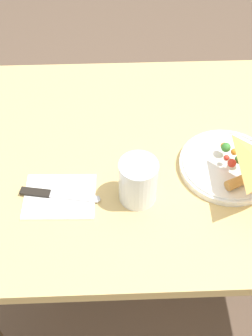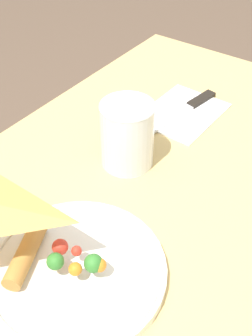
{
  "view_description": "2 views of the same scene",
  "coord_description": "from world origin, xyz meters",
  "px_view_note": "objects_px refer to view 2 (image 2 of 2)",
  "views": [
    {
      "loc": [
        -0.16,
        -0.7,
        1.47
      ],
      "look_at": [
        -0.14,
        -0.1,
        0.76
      ],
      "focal_mm": 45.0,
      "sensor_mm": 36.0,
      "label": 1
    },
    {
      "loc": [
        0.32,
        0.17,
        1.16
      ],
      "look_at": [
        -0.08,
        -0.12,
        0.72
      ],
      "focal_mm": 45.0,
      "sensor_mm": 36.0,
      "label": 2
    }
  ],
  "objects_px": {
    "dining_table": "(157,287)",
    "milk_glass": "(127,136)",
    "plate_pizza": "(76,268)",
    "butter_knife": "(186,109)"
  },
  "relations": [
    {
      "from": "dining_table",
      "to": "milk_glass",
      "type": "relative_size",
      "value": 10.24
    },
    {
      "from": "plate_pizza",
      "to": "milk_glass",
      "type": "xyz_separation_m",
      "value": [
        -0.22,
        -0.08,
        0.04
      ]
    },
    {
      "from": "dining_table",
      "to": "butter_knife",
      "type": "xyz_separation_m",
      "value": [
        -0.3,
        -0.13,
        0.11
      ]
    },
    {
      "from": "dining_table",
      "to": "plate_pizza",
      "type": "bearing_deg",
      "value": -29.87
    },
    {
      "from": "plate_pizza",
      "to": "butter_knife",
      "type": "xyz_separation_m",
      "value": [
        -0.4,
        -0.07,
        -0.01
      ]
    },
    {
      "from": "plate_pizza",
      "to": "dining_table",
      "type": "bearing_deg",
      "value": 150.13
    },
    {
      "from": "plate_pizza",
      "to": "milk_glass",
      "type": "relative_size",
      "value": 2.08
    },
    {
      "from": "dining_table",
      "to": "butter_knife",
      "type": "distance_m",
      "value": 0.34
    },
    {
      "from": "dining_table",
      "to": "milk_glass",
      "type": "distance_m",
      "value": 0.24
    },
    {
      "from": "dining_table",
      "to": "plate_pizza",
      "type": "distance_m",
      "value": 0.17
    },
    {
      "from": "plate_pizza",
      "to": "butter_knife",
      "type": "relative_size",
      "value": 1.24
    },
    {
      "from": "milk_glass",
      "to": "dining_table",
      "type": "bearing_deg",
      "value": 50.29
    },
    {
      "from": "dining_table",
      "to": "plate_pizza",
      "type": "height_order",
      "value": "plate_pizza"
    },
    {
      "from": "milk_glass",
      "to": "butter_knife",
      "type": "distance_m",
      "value": 0.19
    },
    {
      "from": "plate_pizza",
      "to": "butter_knife",
      "type": "distance_m",
      "value": 0.41
    }
  ]
}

